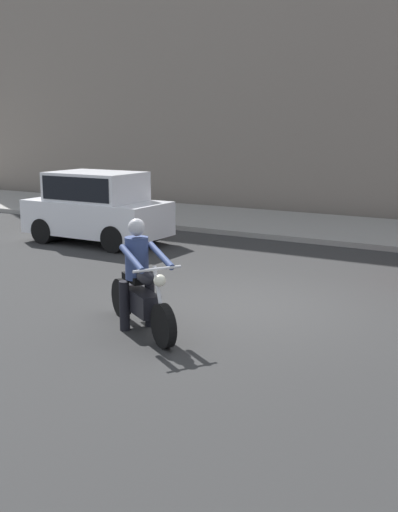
% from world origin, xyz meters
% --- Properties ---
extents(ground_plane, '(80.00, 80.00, 0.00)m').
position_xyz_m(ground_plane, '(0.00, 0.00, 0.00)').
color(ground_plane, '#2A2A2A').
extents(sidewalk_slab, '(40.00, 4.40, 0.14)m').
position_xyz_m(sidewalk_slab, '(0.00, 8.00, 0.07)').
color(sidewalk_slab, gray).
rests_on(sidewalk_slab, ground_plane).
extents(motorcycle_with_rider_denim_blue, '(1.91, 1.24, 1.65)m').
position_xyz_m(motorcycle_with_rider_denim_blue, '(-0.75, -1.86, 0.67)').
color(motorcycle_with_rider_denim_blue, black).
rests_on(motorcycle_with_rider_denim_blue, ground_plane).
extents(parked_hatchback_white, '(3.65, 1.76, 1.80)m').
position_xyz_m(parked_hatchback_white, '(-5.76, 3.17, 0.93)').
color(parked_hatchback_white, silver).
rests_on(parked_hatchback_white, ground_plane).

